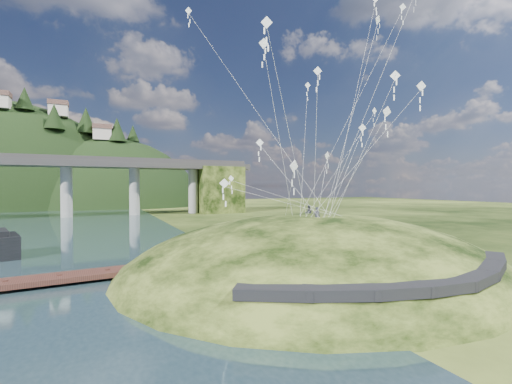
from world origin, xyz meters
name	(u,v)px	position (x,y,z in m)	size (l,w,h in m)	color
ground	(242,286)	(0.00, 0.00, 0.00)	(320.00, 320.00, 0.00)	black
grass_hill	(314,286)	(8.00, 2.00, -1.50)	(36.00, 32.00, 13.00)	black
footpath	(422,279)	(7.46, -9.74, 2.08)	(22.29, 5.84, 0.83)	black
bridge	(17,177)	(-26.46, 70.07, 9.70)	(160.00, 11.00, 15.00)	#2D2B2B
wooden_dock	(107,273)	(-9.17, 6.56, 0.50)	(15.96, 3.65, 1.13)	#311914
kite_flyers	(311,206)	(8.46, 3.21, 5.72)	(2.96, 5.10, 1.73)	#23252F
kite_swarm	(332,89)	(8.74, 0.48, 15.98)	(19.43, 16.12, 20.08)	white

